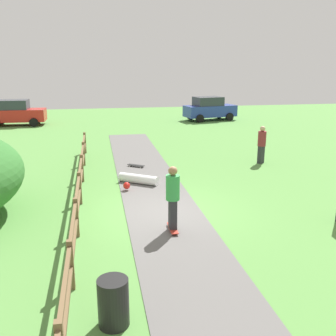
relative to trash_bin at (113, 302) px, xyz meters
name	(u,v)px	position (x,y,z in m)	size (l,w,h in m)	color
ground_plane	(164,213)	(1.80, 5.17, -0.45)	(60.00, 60.00, 0.00)	#568E42
asphalt_path	(164,212)	(1.80, 5.17, -0.44)	(2.40, 28.00, 0.02)	#605E5B
wooden_fence	(78,198)	(-0.80, 5.17, 0.22)	(0.12, 18.12, 1.10)	brown
trash_bin	(113,302)	(0.00, 0.00, 0.00)	(0.56, 0.56, 0.90)	black
skater_riding	(173,195)	(1.81, 3.75, 0.61)	(0.39, 0.80, 1.86)	#B23326
skater_fallen	(138,179)	(1.31, 8.25, -0.25)	(1.53, 1.50, 0.36)	white
skateboard_loose	(136,165)	(1.52, 10.84, -0.36)	(0.77, 0.63, 0.08)	black
bystander_maroon	(262,143)	(7.39, 10.53, 0.52)	(0.53, 0.53, 1.76)	#2D2D33
parked_car_red	(16,113)	(-6.12, 24.73, 0.51)	(4.24, 2.07, 1.92)	red
parked_car_blue	(209,109)	(9.04, 24.72, 0.51)	(4.45, 2.61, 1.92)	#283D99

